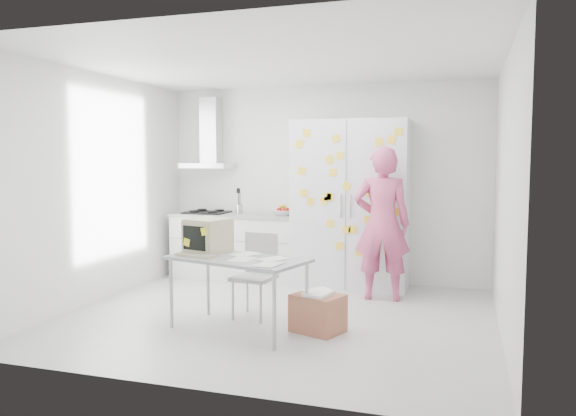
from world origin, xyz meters
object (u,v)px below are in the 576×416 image
(cardboard_box, at_px, (318,312))
(desk, at_px, (218,246))
(chair, at_px, (257,270))
(person, at_px, (382,224))

(cardboard_box, bearing_deg, desk, -174.05)
(chair, bearing_deg, desk, -113.62)
(desk, bearing_deg, cardboard_box, 20.84)
(person, height_order, desk, person)
(person, xyz_separation_m, cardboard_box, (-0.41, -1.47, -0.73))
(person, distance_m, desk, 2.13)
(person, height_order, cardboard_box, person)
(person, height_order, chair, person)
(desk, xyz_separation_m, cardboard_box, (1.02, 0.11, -0.63))
(desk, bearing_deg, chair, 75.09)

